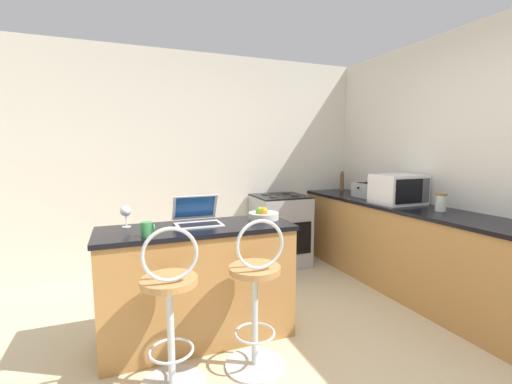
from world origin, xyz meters
The scene contains 14 objects.
wall_back centered at (0.00, 2.58, 1.30)m, with size 12.00×0.06×2.60m.
breakfast_bar centered at (-0.54, 0.91, 0.45)m, with size 1.44×0.54×0.89m.
counter_right centered at (1.66, 1.03, 0.44)m, with size 0.62×3.08×0.89m.
bar_stool_near centered at (-0.82, 0.40, 0.49)m, with size 0.40×0.40×1.03m.
bar_stool_far centered at (-0.27, 0.40, 0.49)m, with size 0.40×0.40×1.03m.
laptop centered at (-0.52, 1.00, 0.94)m, with size 0.35×0.31×0.22m.
microwave centered at (1.67, 1.20, 1.04)m, with size 0.49×0.39×0.31m.
toaster centered at (1.69, 1.72, 0.97)m, with size 0.26×0.29×0.17m.
stove_range centered at (0.79, 2.24, 0.44)m, with size 0.64×0.60×0.90m.
wine_glass_short centered at (-1.03, 1.07, 1.00)m, with size 0.08×0.08×0.16m.
storage_jar centered at (1.71, 0.71, 0.97)m, with size 0.10×0.10×0.17m.
mug_green centered at (-0.91, 0.72, 0.94)m, with size 0.09×0.07×0.10m.
pepper_mill centered at (1.80, 2.38, 1.02)m, with size 0.05×0.05×0.27m.
fruit_bowl centered at (0.02, 0.96, 0.92)m, with size 0.25×0.25×0.11m.
Camera 1 is at (-1.05, -1.59, 1.46)m, focal length 24.00 mm.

